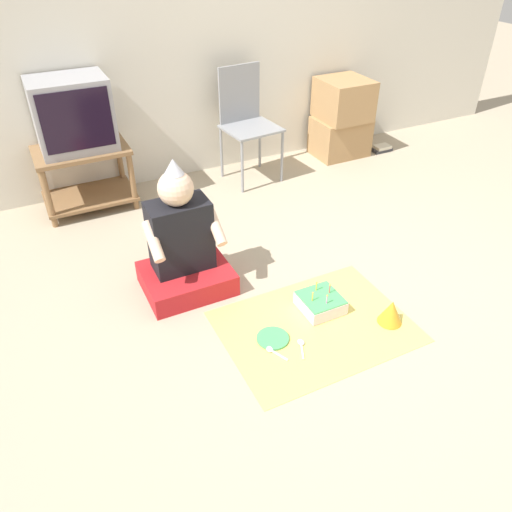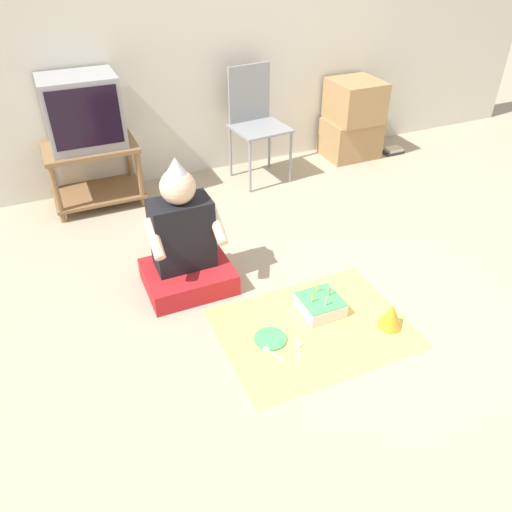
# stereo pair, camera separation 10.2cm
# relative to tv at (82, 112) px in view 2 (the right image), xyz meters

# --- Properties ---
(ground_plane) EXTENTS (16.00, 16.00, 0.00)m
(ground_plane) POSITION_rel_tv_xyz_m (1.21, -2.00, -0.75)
(ground_plane) COLOR tan
(wall_back) EXTENTS (6.40, 0.06, 2.55)m
(wall_back) POSITION_rel_tv_xyz_m (1.21, 0.25, 0.53)
(wall_back) COLOR beige
(wall_back) RESTS_ON ground_plane
(tv_stand) EXTENTS (0.68, 0.46, 0.49)m
(tv_stand) POSITION_rel_tv_xyz_m (0.00, -0.01, -0.45)
(tv_stand) COLOR olive
(tv_stand) RESTS_ON ground_plane
(tv) EXTENTS (0.53, 0.41, 0.52)m
(tv) POSITION_rel_tv_xyz_m (0.00, 0.00, 0.00)
(tv) COLOR #99999E
(tv) RESTS_ON tv_stand
(folding_chair) EXTENTS (0.47, 0.43, 0.93)m
(folding_chair) POSITION_rel_tv_xyz_m (1.35, -0.05, -0.21)
(folding_chair) COLOR gray
(folding_chair) RESTS_ON ground_plane
(cardboard_box_stack) EXTENTS (0.49, 0.44, 0.71)m
(cardboard_box_stack) POSITION_rel_tv_xyz_m (2.35, -0.03, -0.39)
(cardboard_box_stack) COLOR #A87F51
(cardboard_box_stack) RESTS_ON ground_plane
(book_pile) EXTENTS (0.20, 0.11, 0.06)m
(book_pile) POSITION_rel_tv_xyz_m (2.77, -0.16, -0.72)
(book_pile) COLOR #333338
(book_pile) RESTS_ON ground_plane
(person_seated) EXTENTS (0.53, 0.44, 0.85)m
(person_seated) POSITION_rel_tv_xyz_m (0.33, -1.32, -0.46)
(person_seated) COLOR red
(person_seated) RESTS_ON ground_plane
(party_cloth) EXTENTS (1.06, 0.79, 0.01)m
(party_cloth) POSITION_rel_tv_xyz_m (0.86, -2.00, -0.74)
(party_cloth) COLOR #EAD666
(party_cloth) RESTS_ON ground_plane
(birthday_cake) EXTENTS (0.23, 0.23, 0.15)m
(birthday_cake) POSITION_rel_tv_xyz_m (0.96, -1.89, -0.70)
(birthday_cake) COLOR silver
(birthday_cake) RESTS_ON party_cloth
(party_hat_blue) EXTENTS (0.14, 0.14, 0.15)m
(party_hat_blue) POSITION_rel_tv_xyz_m (1.26, -2.16, -0.67)
(party_hat_blue) COLOR gold
(party_hat_blue) RESTS_ON party_cloth
(paper_plate) EXTENTS (0.18, 0.18, 0.01)m
(paper_plate) POSITION_rel_tv_xyz_m (0.59, -1.99, -0.73)
(paper_plate) COLOR #4CB266
(paper_plate) RESTS_ON party_cloth
(plastic_spoon_near) EXTENTS (0.07, 0.14, 0.01)m
(plastic_spoon_near) POSITION_rel_tv_xyz_m (0.54, -2.07, -0.73)
(plastic_spoon_near) COLOR white
(plastic_spoon_near) RESTS_ON party_cloth
(plastic_spoon_far) EXTENTS (0.07, 0.14, 0.01)m
(plastic_spoon_far) POSITION_rel_tv_xyz_m (0.71, -2.10, -0.73)
(plastic_spoon_far) COLOR white
(plastic_spoon_far) RESTS_ON party_cloth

